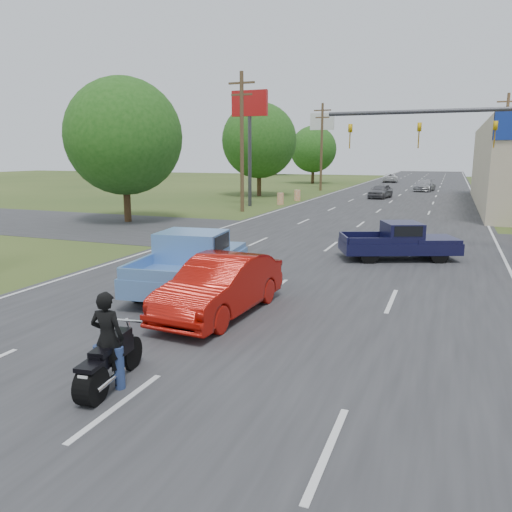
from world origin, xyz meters
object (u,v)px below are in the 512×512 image
at_px(blue_pickup, 193,260).
at_px(navy_pickup, 402,241).
at_px(motorcycle, 108,365).
at_px(distant_car_silver, 425,185).
at_px(rider, 108,343).
at_px(red_convertible, 220,286).
at_px(distant_car_white, 390,178).
at_px(distant_car_grey, 381,191).

xyz_separation_m(blue_pickup, navy_pickup, (5.71, 7.02, -0.16)).
bearing_deg(motorcycle, distant_car_silver, 79.64).
bearing_deg(blue_pickup, distant_car_silver, 77.99).
height_order(rider, navy_pickup, rider).
height_order(red_convertible, distant_car_white, red_convertible).
xyz_separation_m(blue_pickup, distant_car_white, (-1.42, 66.17, -0.26)).
distance_m(blue_pickup, distant_car_white, 66.19).
height_order(navy_pickup, distant_car_silver, navy_pickup).
bearing_deg(rider, distant_car_white, -94.99).
distance_m(motorcycle, distant_car_white, 72.96).
bearing_deg(red_convertible, navy_pickup, 71.11).
bearing_deg(distant_car_grey, distant_car_white, 103.11).
xyz_separation_m(distant_car_grey, distant_car_silver, (3.51, 11.59, -0.02)).
relative_size(rider, navy_pickup, 0.35).
height_order(rider, distant_car_grey, rider).
height_order(red_convertible, motorcycle, red_convertible).
xyz_separation_m(rider, blue_pickup, (-1.88, 6.67, 0.06)).
xyz_separation_m(navy_pickup, distant_car_white, (-7.13, 59.15, -0.10)).
bearing_deg(red_convertible, distant_car_grey, 95.03).
bearing_deg(red_convertible, distant_car_silver, 90.70).
xyz_separation_m(red_convertible, distant_car_silver, (2.59, 50.03, -0.10)).
distance_m(motorcycle, rider, 0.39).
bearing_deg(motorcycle, distant_car_white, 85.01).
xyz_separation_m(red_convertible, rider, (-0.05, -4.60, 0.09)).
relative_size(motorcycle, distant_car_grey, 0.53).
bearing_deg(blue_pickup, rider, -80.86).
distance_m(blue_pickup, navy_pickup, 9.06).
height_order(motorcycle, distant_car_white, distant_car_white).
distance_m(rider, navy_pickup, 14.22).
distance_m(blue_pickup, distant_car_grey, 36.40).
distance_m(red_convertible, blue_pickup, 2.84).
xyz_separation_m(distant_car_silver, distant_car_white, (-5.95, 18.20, -0.01)).
xyz_separation_m(motorcycle, blue_pickup, (-1.89, 6.72, 0.45)).
distance_m(motorcycle, blue_pickup, 6.99).
distance_m(motorcycle, navy_pickup, 14.27).
bearing_deg(navy_pickup, distant_car_white, 164.43).
bearing_deg(distant_car_grey, navy_pickup, -72.50).
height_order(red_convertible, rider, rider).
relative_size(red_convertible, distant_car_grey, 1.15).
height_order(navy_pickup, distant_car_grey, navy_pickup).
xyz_separation_m(red_convertible, distant_car_white, (-3.36, 68.24, -0.11)).
xyz_separation_m(blue_pickup, distant_car_grey, (1.02, 36.38, -0.23)).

